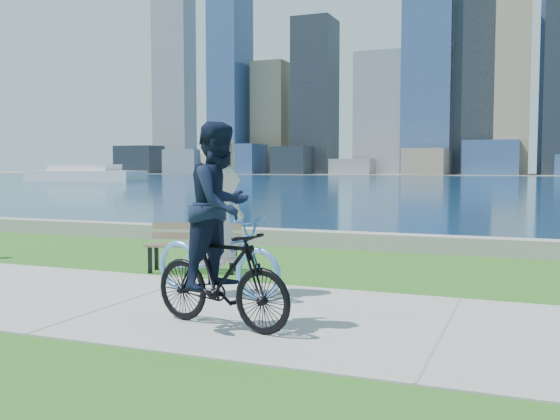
# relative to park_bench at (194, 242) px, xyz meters

# --- Properties ---
(ground) EXTENTS (320.00, 320.00, 0.00)m
(ground) POSITION_rel_park_bench_xyz_m (0.36, -2.38, -0.49)
(ground) COLOR #215717
(ground) RESTS_ON ground
(concrete_path) EXTENTS (80.00, 3.50, 0.02)m
(concrete_path) POSITION_rel_park_bench_xyz_m (0.36, -2.38, -0.48)
(concrete_path) COLOR gray
(concrete_path) RESTS_ON ground
(seawall) EXTENTS (90.00, 0.50, 0.35)m
(seawall) POSITION_rel_park_bench_xyz_m (0.36, 3.82, -0.31)
(seawall) COLOR gray
(seawall) RESTS_ON ground
(bay_water) EXTENTS (320.00, 131.00, 0.01)m
(bay_water) POSITION_rel_park_bench_xyz_m (0.36, 69.62, -0.49)
(bay_water) COLOR #0B2748
(bay_water) RESTS_ON ground
(far_shore) EXTENTS (320.00, 30.00, 0.12)m
(far_shore) POSITION_rel_park_bench_xyz_m (0.36, 127.62, -0.43)
(far_shore) COLOR gray
(far_shore) RESTS_ON ground
(city_skyline) EXTENTS (175.71, 22.34, 76.00)m
(city_skyline) POSITION_rel_park_bench_xyz_m (2.26, 126.49, 20.88)
(city_skyline) COLOR black
(city_skyline) RESTS_ON ground
(ferry_near) EXTENTS (14.73, 4.21, 2.00)m
(ferry_near) POSITION_rel_park_bench_xyz_m (-43.92, 51.02, 0.34)
(ferry_near) COLOR silver
(ferry_near) RESTS_ON ground
(park_bench) EXTENTS (1.63, 0.93, 0.80)m
(park_bench) POSITION_rel_park_bench_xyz_m (0.00, 0.00, 0.00)
(park_bench) COLOR black
(park_bench) RESTS_ON ground
(cyclist_woman) EXTENTS (1.06, 2.14, 2.22)m
(cyclist_woman) POSITION_rel_park_bench_xyz_m (1.28, -1.61, 0.35)
(cyclist_woman) COLOR #5F9DE7
(cyclist_woman) RESTS_ON ground
(cyclist_man) EXTENTS (0.89, 1.87, 2.21)m
(cyclist_man) POSITION_rel_park_bench_xyz_m (2.11, -3.13, 0.46)
(cyclist_man) COLOR black
(cyclist_man) RESTS_ON ground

